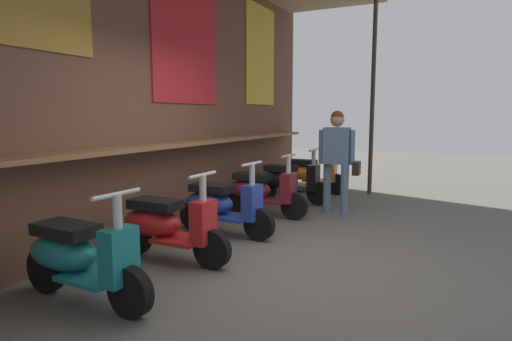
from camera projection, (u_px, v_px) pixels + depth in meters
ground_plane at (278, 261)px, 4.52m from camera, size 28.87×28.87×0.00m
market_stall_facade at (134, 66)px, 5.08m from camera, size 10.31×2.31×3.82m
scooter_teal at (77, 256)px, 3.49m from camera, size 0.46×1.40×0.97m
scooter_red at (165, 225)px, 4.49m from camera, size 0.46×1.40×0.97m
scooter_blue at (220, 205)px, 5.48m from camera, size 0.47×1.40×0.97m
scooter_maroon at (259, 191)px, 6.50m from camera, size 0.46×1.40×0.97m
scooter_black at (287, 181)px, 7.50m from camera, size 0.46×1.40×0.97m
scooter_orange at (308, 173)px, 8.46m from camera, size 0.48×1.40×0.97m
shopper_with_handbag at (338, 152)px, 6.54m from camera, size 0.30×0.64×1.60m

